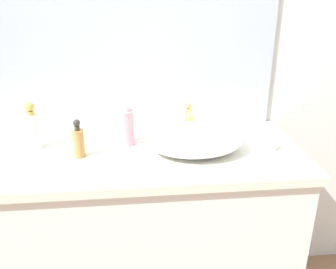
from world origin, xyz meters
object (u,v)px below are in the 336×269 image
at_px(sink_basin, 194,139).
at_px(soap_dispenser, 33,129).
at_px(candle_jar, 271,145).
at_px(lotion_bottle, 78,141).
at_px(perfume_bottle, 125,127).

xyz_separation_m(sink_basin, soap_dispenser, (-0.68, 0.11, 0.03)).
relative_size(sink_basin, candle_jar, 7.21).
distance_m(sink_basin, candle_jar, 0.33).
height_order(sink_basin, candle_jar, sink_basin).
relative_size(lotion_bottle, candle_jar, 2.87).
xyz_separation_m(soap_dispenser, lotion_bottle, (0.20, -0.11, -0.02)).
distance_m(soap_dispenser, perfume_bottle, 0.39).
bearing_deg(perfume_bottle, candle_jar, -10.60).
bearing_deg(perfume_bottle, soap_dispenser, 179.68).
distance_m(sink_basin, lotion_bottle, 0.47).
xyz_separation_m(sink_basin, candle_jar, (0.33, -0.01, -0.04)).
height_order(perfume_bottle, candle_jar, perfume_bottle).
height_order(sink_basin, perfume_bottle, perfume_bottle).
height_order(lotion_bottle, perfume_bottle, perfume_bottle).
relative_size(soap_dispenser, lotion_bottle, 1.28).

